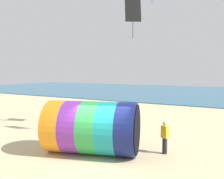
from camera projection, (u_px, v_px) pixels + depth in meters
The scene contains 5 objects.
ground_plane at pixel (98, 161), 11.42m from camera, with size 120.00×120.00×0.00m, color #CCBA8C.
sea at pixel (218, 93), 46.17m from camera, with size 120.00×40.00×0.10m, color #236084.
giant_inflatable_tube at pixel (92, 128), 12.45m from camera, with size 5.08×3.85×2.63m.
kite_handler at pixel (165, 137), 12.43m from camera, with size 0.42×0.35×1.63m.
kite_black_diamond at pixel (133, 11), 14.69m from camera, with size 0.94×0.79×2.32m.
Camera 1 is at (6.17, -9.31, 4.11)m, focal length 40.00 mm.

